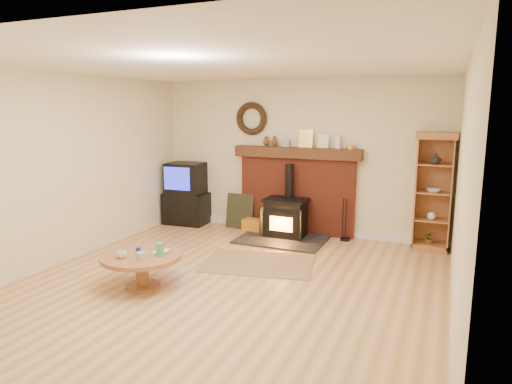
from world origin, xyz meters
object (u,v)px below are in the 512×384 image
at_px(wood_stove, 285,219).
at_px(coffee_table, 142,261).
at_px(tv_unit, 186,195).
at_px(curio_cabinet, 433,192).

relative_size(wood_stove, coffee_table, 1.45).
distance_m(tv_unit, curio_cabinet, 4.29).
height_order(tv_unit, coffee_table, tv_unit).
relative_size(wood_stove, curio_cabinet, 0.78).
distance_m(wood_stove, coffee_table, 2.83).
xyz_separation_m(wood_stove, coffee_table, (-0.87, -2.69, 0.02)).
bearing_deg(wood_stove, tv_unit, 174.33).
bearing_deg(wood_stove, coffee_table, -107.86).
relative_size(tv_unit, curio_cabinet, 0.64).
height_order(tv_unit, curio_cabinet, curio_cabinet).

